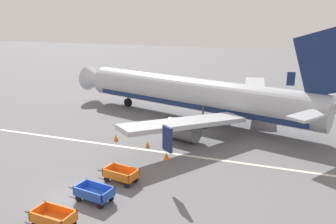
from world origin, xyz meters
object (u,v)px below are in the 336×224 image
at_px(traffic_cone_near_plane, 166,156).
at_px(traffic_cone_mid_apron, 148,144).
at_px(baggage_cart_third_in_row, 121,175).
at_px(airplane, 202,96).
at_px(baggage_cart_nearest, 53,218).
at_px(traffic_cone_by_carts, 116,137).
at_px(baggage_cart_second_in_row, 94,193).

height_order(traffic_cone_near_plane, traffic_cone_mid_apron, traffic_cone_near_plane).
bearing_deg(traffic_cone_near_plane, baggage_cart_third_in_row, -109.20).
relative_size(airplane, baggage_cart_nearest, 10.29).
relative_size(baggage_cart_nearest, traffic_cone_near_plane, 5.47).
relative_size(traffic_cone_near_plane, traffic_cone_mid_apron, 1.18).
height_order(baggage_cart_third_in_row, traffic_cone_near_plane, baggage_cart_third_in_row).
relative_size(baggage_cart_third_in_row, traffic_cone_near_plane, 5.51).
xyz_separation_m(baggage_cart_third_in_row, traffic_cone_near_plane, (1.79, 5.13, -0.27)).
distance_m(airplane, traffic_cone_mid_apron, 10.54).
distance_m(airplane, baggage_cart_third_in_row, 17.34).
bearing_deg(traffic_cone_near_plane, baggage_cart_nearest, -104.01).
bearing_deg(baggage_cart_nearest, traffic_cone_mid_apron, 89.11).
bearing_deg(airplane, traffic_cone_by_carts, -124.85).
relative_size(baggage_cart_third_in_row, traffic_cone_mid_apron, 6.53).
xyz_separation_m(airplane, traffic_cone_by_carts, (-6.42, -9.22, -2.74)).
relative_size(airplane, traffic_cone_near_plane, 56.32).
bearing_deg(baggage_cart_nearest, baggage_cart_second_in_row, 78.21).
height_order(baggage_cart_nearest, baggage_cart_second_in_row, same).
distance_m(baggage_cart_nearest, traffic_cone_mid_apron, 13.79).
bearing_deg(baggage_cart_third_in_row, traffic_cone_mid_apron, 97.09).
height_order(baggage_cart_second_in_row, traffic_cone_mid_apron, baggage_cart_second_in_row).
bearing_deg(baggage_cart_third_in_row, baggage_cart_nearest, -99.75).
bearing_deg(airplane, traffic_cone_near_plane, -90.25).
bearing_deg(traffic_cone_near_plane, traffic_cone_mid_apron, 141.49).
relative_size(airplane, baggage_cart_third_in_row, 10.22).
xyz_separation_m(baggage_cart_second_in_row, traffic_cone_near_plane, (2.20, 8.26, -0.27)).
bearing_deg(baggage_cart_nearest, airplane, 82.85).
bearing_deg(traffic_cone_near_plane, airplane, 89.75).
height_order(airplane, baggage_cart_nearest, airplane).
distance_m(baggage_cart_nearest, traffic_cone_near_plane, 12.01).
distance_m(traffic_cone_near_plane, traffic_cone_by_carts, 6.92).
height_order(airplane, baggage_cart_third_in_row, airplane).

